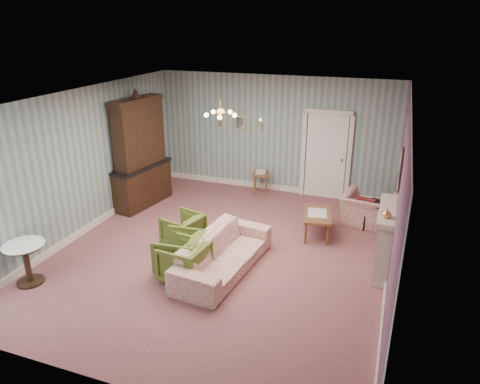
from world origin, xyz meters
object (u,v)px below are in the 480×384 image
at_px(olive_chair_c, 183,228).
at_px(coffee_table, 317,224).
at_px(sofa_chintz, 223,247).
at_px(pedestal_table, 27,264).
at_px(side_table_black, 376,217).
at_px(olive_chair_b, 180,251).
at_px(fireplace, 384,239).
at_px(olive_chair_a, 184,259).
at_px(dresser, 140,150).
at_px(wingback_chair, 369,205).

relative_size(olive_chair_c, coffee_table, 0.72).
relative_size(sofa_chintz, pedestal_table, 3.12).
height_order(olive_chair_c, side_table_black, olive_chair_c).
bearing_deg(olive_chair_c, coffee_table, 132.77).
relative_size(olive_chair_b, fireplace, 0.55).
xyz_separation_m(olive_chair_a, coffee_table, (1.80, 2.38, -0.12)).
bearing_deg(olive_chair_b, coffee_table, 132.70).
relative_size(olive_chair_c, fireplace, 0.49).
xyz_separation_m(sofa_chintz, dresser, (-2.90, 2.12, 0.89)).
height_order(dresser, coffee_table, dresser).
xyz_separation_m(olive_chair_a, dresser, (-2.39, 2.61, 0.97)).
height_order(sofa_chintz, fireplace, fireplace).
height_order(sofa_chintz, pedestal_table, sofa_chintz).
bearing_deg(dresser, sofa_chintz, -27.36).
distance_m(olive_chair_c, pedestal_table, 2.78).
bearing_deg(pedestal_table, olive_chair_a, 22.71).
xyz_separation_m(fireplace, coffee_table, (-1.33, 0.90, -0.33)).
xyz_separation_m(olive_chair_b, dresser, (-2.19, 2.39, 0.96)).
distance_m(side_table_black, pedestal_table, 6.63).
height_order(olive_chair_a, dresser, dresser).
xyz_separation_m(olive_chair_c, pedestal_table, (-1.80, -2.11, 0.02)).
bearing_deg(dresser, olive_chair_b, -38.66).
bearing_deg(olive_chair_a, dresser, -131.96).
bearing_deg(dresser, olive_chair_c, -30.82).
bearing_deg(olive_chair_c, fireplace, 110.44).
height_order(olive_chair_b, olive_chair_c, olive_chair_b).
relative_size(olive_chair_b, wingback_chair, 0.72).
bearing_deg(wingback_chair, sofa_chintz, 60.72).
bearing_deg(coffee_table, olive_chair_a, -127.09).
bearing_deg(coffee_table, dresser, 176.85).
distance_m(sofa_chintz, side_table_black, 3.47).
bearing_deg(olive_chair_c, pedestal_table, -25.65).
xyz_separation_m(olive_chair_a, sofa_chintz, (0.52, 0.48, 0.08)).
height_order(olive_chair_a, pedestal_table, olive_chair_a).
height_order(coffee_table, pedestal_table, pedestal_table).
height_order(wingback_chair, dresser, dresser).
relative_size(wingback_chair, coffee_table, 1.10).
distance_m(olive_chair_a, pedestal_table, 2.59).
bearing_deg(side_table_black, dresser, -175.86).
xyz_separation_m(dresser, coffee_table, (4.18, -0.23, -1.09)).
relative_size(sofa_chintz, dresser, 0.85).
bearing_deg(coffee_table, wingback_chair, 42.25).
distance_m(olive_chair_c, sofa_chintz, 1.27).
height_order(olive_chair_c, fireplace, fireplace).
distance_m(sofa_chintz, coffee_table, 2.30).
relative_size(olive_chair_c, dresser, 0.26).
bearing_deg(olive_chair_a, olive_chair_c, -146.69).
bearing_deg(pedestal_table, side_table_black, 36.97).
relative_size(olive_chair_a, coffee_table, 0.76).
height_order(olive_chair_b, fireplace, fireplace).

